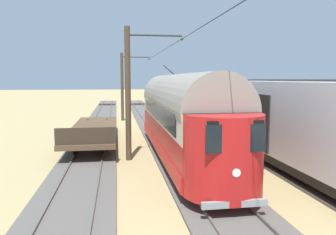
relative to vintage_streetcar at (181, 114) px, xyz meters
The scene contains 12 objects.
ground_plane 4.99m from the vintage_streetcar, 90.00° to the right, with size 220.00×220.00×0.00m, color tan.
track_streetcar_siding 7.06m from the vintage_streetcar, 134.68° to the right, with size 2.80×80.00×0.18m.
track_adjacent_siding 5.25m from the vintage_streetcar, 90.00° to the right, with size 2.80×80.00×0.18m.
track_third_siding 7.06m from the vintage_streetcar, 45.32° to the right, with size 2.80×80.00×0.18m.
vintage_streetcar is the anchor object (origin of this frame).
boxcar_adjacent 5.19m from the vintage_streetcar, 155.22° to the left, with size 2.96×14.12×3.85m.
flatcar_far_siding 6.72m from the vintage_streetcar, 44.15° to the right, with size 2.80×11.50×1.60m.
catenary_pole_foreground 16.00m from the vintage_streetcar, 80.61° to the right, with size 2.91×0.28×6.56m.
catenary_pole_mid_near 2.87m from the vintage_streetcar, ahead, with size 2.91×0.28×6.56m.
overhead_wire_run 3.81m from the vintage_streetcar, 83.51° to the right, with size 2.71×35.85×0.18m.
switch_stand 14.33m from the vintage_streetcar, 115.58° to the right, with size 0.50×0.30×1.24m.
track_end_bumper 16.44m from the vintage_streetcar, 106.78° to the right, with size 1.80×0.60×0.80m, color #B2A519.
Camera 1 is at (3.24, 20.77, 4.03)m, focal length 34.85 mm.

